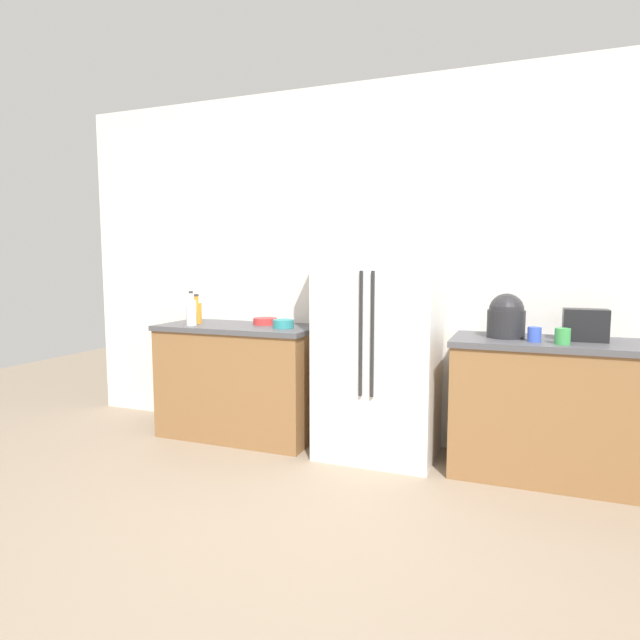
{
  "coord_description": "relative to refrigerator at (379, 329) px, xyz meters",
  "views": [
    {
      "loc": [
        1.1,
        -2.27,
        1.41
      ],
      "look_at": [
        0.05,
        0.43,
        1.1
      ],
      "focal_mm": 29.75,
      "sensor_mm": 36.0,
      "label": 1
    }
  ],
  "objects": [
    {
      "name": "bottle_b",
      "position": [
        -1.5,
        -0.15,
        0.08
      ],
      "size": [
        0.08,
        0.08,
        0.27
      ],
      "color": "white",
      "rests_on": "counter_left"
    },
    {
      "name": "cup_b",
      "position": [
        1.04,
        -0.09,
        0.02
      ],
      "size": [
        0.08,
        0.08,
        0.09
      ],
      "primitive_type": "cylinder",
      "color": "blue",
      "rests_on": "counter_right"
    },
    {
      "name": "kitchen_back_panel",
      "position": [
        -0.13,
        0.38,
        0.45
      ],
      "size": [
        5.4,
        0.1,
        2.78
      ],
      "primitive_type": "cube",
      "color": "silver",
      "rests_on": "ground_plane"
    },
    {
      "name": "ground_plane",
      "position": [
        -0.13,
        -1.41,
        -0.94
      ],
      "size": [
        10.8,
        10.8,
        0.0
      ],
      "primitive_type": "plane",
      "color": "gray"
    },
    {
      "name": "counter_right",
      "position": [
        1.28,
        0.02,
        -0.48
      ],
      "size": [
        1.52,
        0.62,
        0.91
      ],
      "color": "olive",
      "rests_on": "ground_plane"
    },
    {
      "name": "rice_cooker",
      "position": [
        0.86,
        0.04,
        0.11
      ],
      "size": [
        0.25,
        0.25,
        0.3
      ],
      "color": "#262628",
      "rests_on": "counter_right"
    },
    {
      "name": "refrigerator",
      "position": [
        0.0,
        0.0,
        0.0
      ],
      "size": [
        0.83,
        0.64,
        1.87
      ],
      "color": "white",
      "rests_on": "ground_plane"
    },
    {
      "name": "bowl_a",
      "position": [
        -0.75,
        -0.02,
        0.01
      ],
      "size": [
        0.16,
        0.16,
        0.06
      ],
      "primitive_type": "cylinder",
      "color": "teal",
      "rests_on": "counter_left"
    },
    {
      "name": "bottle_a",
      "position": [
        -1.54,
        -0.01,
        0.07
      ],
      "size": [
        0.08,
        0.08,
        0.24
      ],
      "color": "orange",
      "rests_on": "counter_left"
    },
    {
      "name": "toaster",
      "position": [
        1.34,
        0.06,
        0.08
      ],
      "size": [
        0.26,
        0.15,
        0.21
      ],
      "primitive_type": "cube",
      "color": "black",
      "rests_on": "counter_right"
    },
    {
      "name": "bowl_b",
      "position": [
        -0.99,
        0.13,
        0.0
      ],
      "size": [
        0.19,
        0.19,
        0.05
      ],
      "primitive_type": "cylinder",
      "color": "red",
      "rests_on": "counter_left"
    },
    {
      "name": "counter_left",
      "position": [
        -1.16,
        0.02,
        -0.48
      ],
      "size": [
        1.28,
        0.62,
        0.91
      ],
      "color": "olive",
      "rests_on": "ground_plane"
    },
    {
      "name": "cup_a",
      "position": [
        1.2,
        -0.15,
        0.02
      ],
      "size": [
        0.09,
        0.09,
        0.1
      ],
      "primitive_type": "cylinder",
      "color": "green",
      "rests_on": "counter_right"
    }
  ]
}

